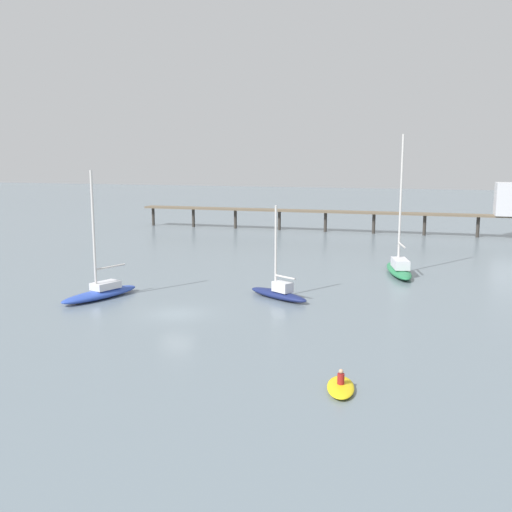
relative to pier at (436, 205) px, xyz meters
name	(u,v)px	position (x,y,z in m)	size (l,w,h in m)	color
ground_plane	(176,314)	(-16.99, -54.02, -4.78)	(400.00, 400.00, 0.00)	slate
pier	(436,205)	(0.00, 0.00, 0.00)	(63.73, 5.26, 8.22)	brown
sailboat_blue	(101,291)	(-25.27, -51.55, -4.12)	(4.13, 7.85, 10.72)	#2D4CB7
sailboat_green	(399,267)	(-2.40, -33.02, -3.93)	(4.23, 9.17, 14.06)	#287F4C
sailboat_navy	(279,292)	(-11.02, -46.83, -4.16)	(6.32, 4.36, 7.84)	navy
dinghy_yellow	(341,387)	(-2.42, -64.66, -4.57)	(1.95, 3.28, 1.14)	yellow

